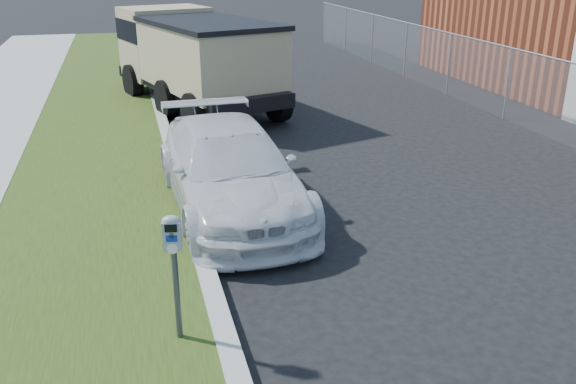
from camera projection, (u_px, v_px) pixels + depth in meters
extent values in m
plane|color=black|center=(409.00, 279.00, 8.08)|extent=(120.00, 120.00, 0.00)
cube|color=gray|center=(194.00, 233.00, 9.22)|extent=(0.25, 50.00, 0.15)
cube|color=#223D10|center=(84.00, 246.00, 8.84)|extent=(3.00, 50.00, 0.13)
plane|color=slate|center=(508.00, 84.00, 15.48)|extent=(0.00, 30.00, 30.00)
cylinder|color=#999DA6|center=(513.00, 48.00, 15.15)|extent=(0.04, 30.00, 0.04)
cylinder|color=#999DA6|center=(508.00, 84.00, 15.48)|extent=(0.06, 0.06, 1.80)
cylinder|color=#999DA6|center=(449.00, 64.00, 18.17)|extent=(0.06, 0.06, 1.80)
cylinder|color=#999DA6|center=(406.00, 50.00, 20.87)|extent=(0.06, 0.06, 1.80)
cylinder|color=#999DA6|center=(372.00, 39.00, 23.56)|extent=(0.06, 0.06, 1.80)
cylinder|color=#999DA6|center=(346.00, 30.00, 26.25)|extent=(0.06, 0.06, 1.80)
cylinder|color=#999DA6|center=(324.00, 22.00, 28.95)|extent=(0.06, 0.06, 1.80)
cylinder|color=#3F4247|center=(177.00, 294.00, 6.46)|extent=(0.08, 0.08, 1.04)
cube|color=gray|center=(172.00, 235.00, 6.20)|extent=(0.21, 0.16, 0.31)
ellipsoid|color=gray|center=(171.00, 221.00, 6.14)|extent=(0.22, 0.17, 0.12)
cube|color=black|center=(171.00, 229.00, 6.10)|extent=(0.12, 0.04, 0.08)
cube|color=navy|center=(172.00, 239.00, 6.15)|extent=(0.11, 0.03, 0.07)
cylinder|color=silver|center=(172.00, 249.00, 6.19)|extent=(0.11, 0.03, 0.11)
cube|color=#3F4247|center=(171.00, 236.00, 6.13)|extent=(0.04, 0.01, 0.05)
imported|color=silver|center=(230.00, 169.00, 10.02)|extent=(2.14, 4.92, 1.41)
cube|color=black|center=(199.00, 83.00, 16.56)|extent=(3.92, 6.72, 0.35)
cube|color=#92845E|center=(166.00, 42.00, 18.07)|extent=(2.75, 2.39, 1.99)
cube|color=black|center=(165.00, 28.00, 17.92)|extent=(2.79, 2.41, 0.60)
cube|color=#92845E|center=(210.00, 56.00, 15.63)|extent=(3.49, 4.68, 1.59)
cube|color=black|center=(208.00, 23.00, 15.33)|extent=(3.61, 4.81, 0.12)
cube|color=black|center=(157.00, 67.00, 19.15)|extent=(2.33, 0.83, 0.30)
cylinder|color=black|center=(133.00, 81.00, 17.82)|extent=(0.59, 1.04, 0.99)
cylinder|color=black|center=(204.00, 74.00, 18.94)|extent=(0.59, 1.04, 0.99)
cylinder|color=black|center=(167.00, 99.00, 15.70)|extent=(0.59, 1.04, 0.99)
cylinder|color=black|center=(245.00, 89.00, 16.81)|extent=(0.59, 1.04, 0.99)
cylinder|color=black|center=(195.00, 114.00, 14.28)|extent=(0.59, 1.04, 0.99)
cylinder|color=black|center=(278.00, 102.00, 15.40)|extent=(0.59, 1.04, 0.99)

